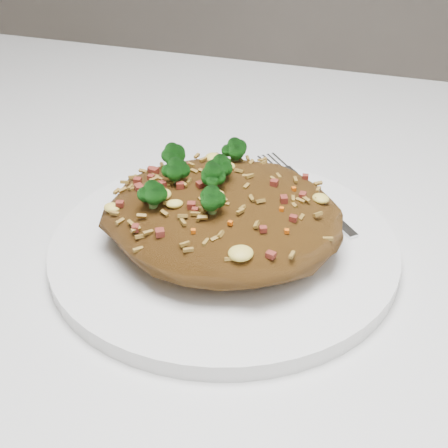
# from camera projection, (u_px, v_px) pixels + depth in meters

# --- Properties ---
(dining_table) EXTENTS (1.20, 0.80, 0.75)m
(dining_table) POSITION_uv_depth(u_px,v_px,m) (154.00, 265.00, 0.66)
(dining_table) COLOR silver
(dining_table) RESTS_ON ground
(plate) EXTENTS (0.29, 0.29, 0.01)m
(plate) POSITION_uv_depth(u_px,v_px,m) (224.00, 246.00, 0.52)
(plate) COLOR white
(plate) RESTS_ON dining_table
(fried_rice) EXTENTS (0.19, 0.18, 0.07)m
(fried_rice) POSITION_uv_depth(u_px,v_px,m) (223.00, 206.00, 0.50)
(fried_rice) COLOR brown
(fried_rice) RESTS_ON plate
(fork) EXTENTS (0.12, 0.13, 0.00)m
(fork) POSITION_uv_depth(u_px,v_px,m) (309.00, 196.00, 0.57)
(fork) COLOR silver
(fork) RESTS_ON plate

